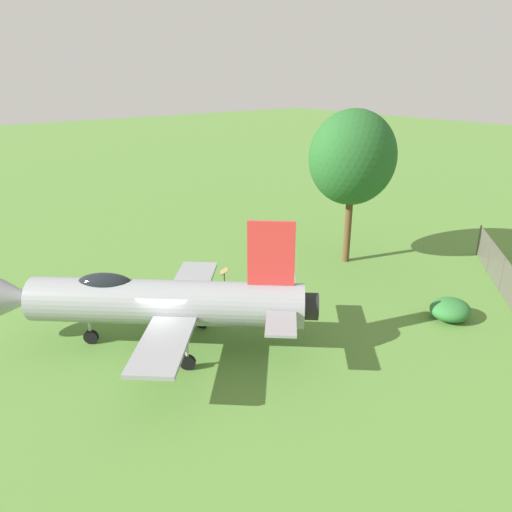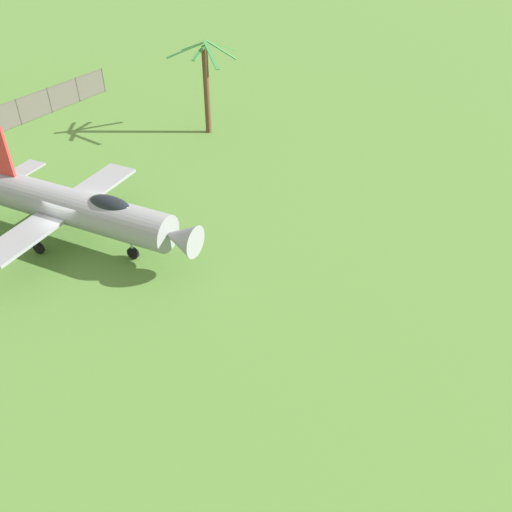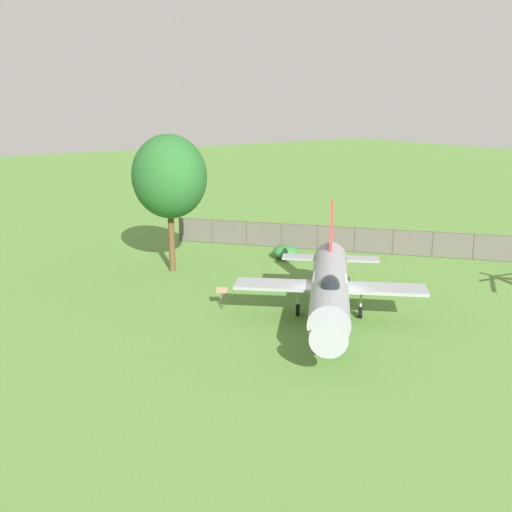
{
  "view_description": "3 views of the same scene",
  "coord_description": "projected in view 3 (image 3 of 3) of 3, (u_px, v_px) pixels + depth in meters",
  "views": [
    {
      "loc": [
        -7.91,
        -15.72,
        10.56
      ],
      "look_at": [
        5.18,
        0.79,
        2.5
      ],
      "focal_mm": 33.84,
      "sensor_mm": 36.0,
      "label": 1
    },
    {
      "loc": [
        -2.08,
        23.49,
        15.39
      ],
      "look_at": [
        -7.5,
        5.67,
        1.5
      ],
      "focal_mm": 37.5,
      "sensor_mm": 36.0,
      "label": 2
    },
    {
      "loc": [
        -20.91,
        19.04,
        10.96
      ],
      "look_at": [
        5.18,
        0.79,
        2.5
      ],
      "focal_mm": 42.2,
      "sensor_mm": 36.0,
      "label": 3
    }
  ],
  "objects": [
    {
      "name": "ground_plane",
      "position": [
        329.0,
        324.0,
        29.92
      ],
      "size": [
        200.0,
        200.0,
        0.0
      ],
      "primitive_type": "plane",
      "color": "#568438"
    },
    {
      "name": "display_jet",
      "position": [
        330.0,
        287.0,
        29.03
      ],
      "size": [
        11.22,
        10.61,
        5.44
      ],
      "rotation": [
        0.0,
        0.0,
        2.41
      ],
      "color": "gray",
      "rests_on": "ground_plane"
    },
    {
      "name": "shade_tree",
      "position": [
        169.0,
        177.0,
        37.52
      ],
      "size": [
        5.17,
        4.57,
        8.76
      ],
      "color": "brown",
      "rests_on": "ground_plane"
    },
    {
      "name": "perimeter_fence",
      "position": [
        374.0,
        240.0,
        43.13
      ],
      "size": [
        23.0,
        19.29,
        1.88
      ],
      "rotation": [
        0.0,
        0.0,
        6.98
      ],
      "color": "#4C4238",
      "rests_on": "ground_plane"
    },
    {
      "name": "shrub_near_fence",
      "position": [
        286.0,
        252.0,
        41.88
      ],
      "size": [
        1.88,
        1.74,
        0.97
      ],
      "color": "#2D7033",
      "rests_on": "ground_plane"
    },
    {
      "name": "info_plaque",
      "position": [
        222.0,
        293.0,
        31.89
      ],
      "size": [
        0.65,
        0.72,
        1.14
      ],
      "color": "#333333",
      "rests_on": "ground_plane"
    }
  ]
}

